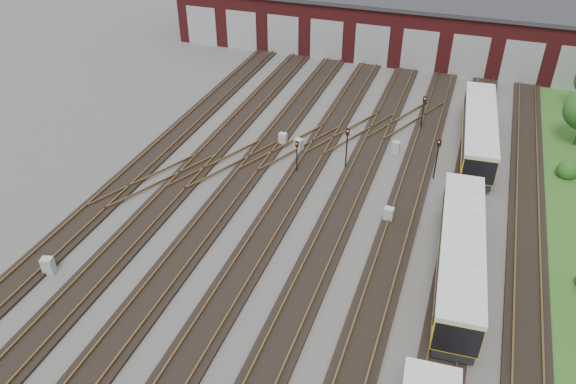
% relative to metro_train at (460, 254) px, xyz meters
% --- Properties ---
extents(ground, '(120.00, 120.00, 0.00)m').
position_rel_metro_train_xyz_m(ground, '(-10.00, -2.84, -1.74)').
color(ground, '#44423F').
rests_on(ground, ground).
extents(track_network, '(30.40, 70.00, 0.33)m').
position_rel_metro_train_xyz_m(track_network, '(-10.17, -2.26, -1.63)').
color(track_network, black).
rests_on(track_network, ground).
extents(maintenance_shed, '(51.00, 12.50, 6.35)m').
position_rel_metro_train_xyz_m(maintenance_shed, '(-10.01, 37.13, 1.47)').
color(maintenance_shed, '#4F1315').
rests_on(maintenance_shed, ground).
extents(metro_train, '(3.28, 45.43, 2.75)m').
position_rel_metro_train_xyz_m(metro_train, '(0.00, 0.00, 0.00)').
color(metro_train, black).
rests_on(metro_train, ground).
extents(signal_mast_0, '(0.24, 0.22, 2.72)m').
position_rel_metro_train_xyz_m(signal_mast_0, '(-12.49, 7.82, 0.01)').
color(signal_mast_0, black).
rests_on(signal_mast_0, ground).
extents(signal_mast_1, '(0.30, 0.28, 3.47)m').
position_rel_metro_train_xyz_m(signal_mast_1, '(-9.17, 9.64, 0.48)').
color(signal_mast_1, black).
rests_on(signal_mast_1, ground).
extents(signal_mast_2, '(0.30, 0.28, 3.20)m').
position_rel_metro_train_xyz_m(signal_mast_2, '(-4.66, 17.84, 0.32)').
color(signal_mast_2, black).
rests_on(signal_mast_2, ground).
extents(signal_mast_3, '(0.29, 0.28, 3.29)m').
position_rel_metro_train_xyz_m(signal_mast_3, '(-2.60, 10.52, 0.36)').
color(signal_mast_3, black).
rests_on(signal_mast_3, ground).
extents(relay_cabinet_0, '(0.77, 0.69, 1.09)m').
position_rel_metro_train_xyz_m(relay_cabinet_0, '(-22.77, -7.61, -1.19)').
color(relay_cabinet_0, '#9B9EA0').
rests_on(relay_cabinet_0, ground).
extents(relay_cabinet_1, '(0.64, 0.54, 1.04)m').
position_rel_metro_train_xyz_m(relay_cabinet_1, '(-14.98, 11.59, -1.22)').
color(relay_cabinet_1, '#9B9EA0').
rests_on(relay_cabinet_1, ground).
extents(relay_cabinet_2, '(0.81, 0.76, 1.08)m').
position_rel_metro_train_xyz_m(relay_cabinet_2, '(-13.40, 11.03, -1.20)').
color(relay_cabinet_2, '#9B9EA0').
rests_on(relay_cabinet_2, ground).
extents(relay_cabinet_3, '(0.61, 0.51, 1.00)m').
position_rel_metro_train_xyz_m(relay_cabinet_3, '(-6.00, 13.36, -1.24)').
color(relay_cabinet_3, '#9B9EA0').
rests_on(relay_cabinet_3, ground).
extents(relay_cabinet_4, '(0.67, 0.58, 1.04)m').
position_rel_metro_train_xyz_m(relay_cabinet_4, '(-4.79, 4.15, -1.22)').
color(relay_cabinet_4, '#9B9EA0').
rests_on(relay_cabinet_4, ground).
extents(bush_1, '(1.57, 1.57, 1.57)m').
position_rel_metro_train_xyz_m(bush_1, '(6.75, 14.07, -0.95)').
color(bush_1, '#184C15').
rests_on(bush_1, ground).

